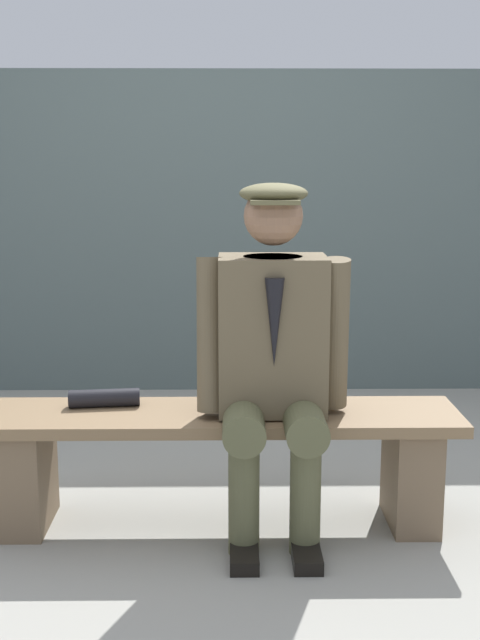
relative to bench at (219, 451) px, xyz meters
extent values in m
plane|color=gray|center=(0.00, 0.00, -0.29)|extent=(30.00, 30.00, 0.00)
cube|color=brown|center=(0.00, 0.00, 0.13)|extent=(1.81, 0.40, 0.04)
cube|color=brown|center=(-0.73, 0.00, -0.09)|extent=(0.17, 0.34, 0.41)
cube|color=brown|center=(0.73, 0.00, -0.09)|extent=(0.17, 0.34, 0.41)
cube|color=brown|center=(-0.20, 0.00, 0.45)|extent=(0.39, 0.27, 0.58)
cylinder|color=#1E2338|center=(-0.20, 0.00, 0.71)|extent=(0.22, 0.22, 0.06)
cone|color=black|center=(-0.20, 0.14, 0.52)|extent=(0.07, 0.07, 0.32)
sphere|color=#8C664C|center=(-0.20, 0.02, 0.89)|extent=(0.21, 0.21, 0.21)
ellipsoid|color=brown|center=(-0.20, 0.02, 0.97)|extent=(0.24, 0.24, 0.07)
cube|color=brown|center=(-0.20, 0.12, 0.94)|extent=(0.17, 0.10, 0.02)
cylinder|color=brown|center=(-0.31, 0.12, 0.16)|extent=(0.15, 0.41, 0.15)
cylinder|color=brown|center=(-0.31, 0.24, -0.06)|extent=(0.11, 0.11, 0.46)
cube|color=black|center=(-0.31, 0.30, -0.27)|extent=(0.10, 0.24, 0.05)
cylinder|color=brown|center=(-0.42, 0.04, 0.46)|extent=(0.12, 0.19, 0.57)
cylinder|color=brown|center=(-0.09, 0.12, 0.16)|extent=(0.15, 0.41, 0.15)
cylinder|color=brown|center=(-0.09, 0.24, -0.06)|extent=(0.11, 0.11, 0.46)
cube|color=black|center=(-0.09, 0.30, -0.27)|extent=(0.10, 0.24, 0.05)
cylinder|color=brown|center=(0.03, 0.04, 0.46)|extent=(0.10, 0.16, 0.57)
cylinder|color=black|center=(0.44, -0.07, 0.19)|extent=(0.27, 0.10, 0.07)
cube|color=#4B5958|center=(0.00, -2.01, 0.65)|extent=(12.00, 0.24, 1.89)
camera|label=1|loc=(-0.04, 2.95, 1.08)|focal=46.02mm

